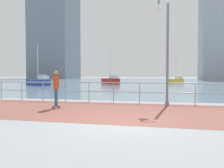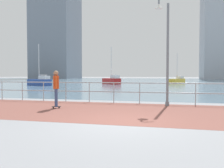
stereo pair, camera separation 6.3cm
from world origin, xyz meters
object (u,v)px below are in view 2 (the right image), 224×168
(sailboat_navy, at_px, (40,82))
(sailboat_gray, at_px, (177,81))
(sailboat_ivory, at_px, (112,80))
(skateboarder, at_px, (56,86))
(lamppost, at_px, (165,43))

(sailboat_navy, xyz_separation_m, sailboat_gray, (19.08, 12.99, -0.05))
(sailboat_navy, xyz_separation_m, sailboat_ivory, (8.48, 7.92, 0.02))
(sailboat_ivory, bearing_deg, sailboat_navy, -136.95)
(sailboat_gray, bearing_deg, sailboat_ivory, -154.45)
(sailboat_navy, distance_m, sailboat_gray, 23.08)
(skateboarder, distance_m, sailboat_navy, 23.82)
(sailboat_ivory, relative_size, sailboat_gray, 1.15)
(lamppost, xyz_separation_m, sailboat_navy, (-17.41, 18.19, -2.52))
(sailboat_navy, relative_size, sailboat_ivory, 0.96)
(lamppost, height_order, sailboat_gray, lamppost)
(sailboat_navy, distance_m, sailboat_ivory, 11.60)
(lamppost, distance_m, sailboat_gray, 31.33)
(skateboarder, height_order, sailboat_navy, sailboat_navy)
(sailboat_ivory, bearing_deg, lamppost, -71.11)
(sailboat_gray, bearing_deg, lamppost, -93.06)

